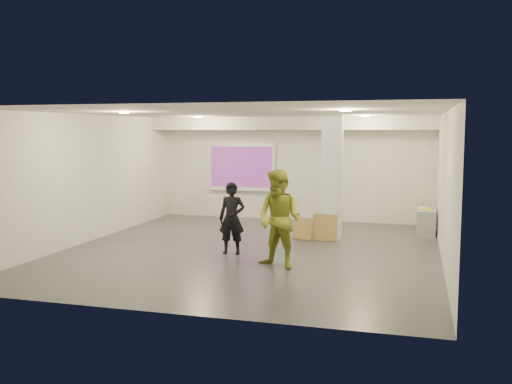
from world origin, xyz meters
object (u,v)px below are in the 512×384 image
(credenza, at_px, (426,221))
(column, at_px, (332,177))
(projection_screen, at_px, (241,167))
(woman, at_px, (232,218))
(man, at_px, (279,219))

(credenza, bearing_deg, column, -148.82)
(projection_screen, height_order, woman, projection_screen)
(projection_screen, bearing_deg, man, -66.24)
(projection_screen, relative_size, credenza, 1.91)
(projection_screen, relative_size, man, 1.11)
(column, relative_size, projection_screen, 1.43)
(projection_screen, xyz_separation_m, woman, (1.31, -4.90, -0.76))
(column, distance_m, projection_screen, 4.08)
(man, bearing_deg, credenza, 77.73)
(column, bearing_deg, credenza, 31.03)
(column, relative_size, man, 1.59)
(column, height_order, credenza, column)
(column, xyz_separation_m, woman, (-1.79, -2.25, -0.73))
(column, bearing_deg, man, -99.52)
(column, xyz_separation_m, man, (-0.53, -3.18, -0.56))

